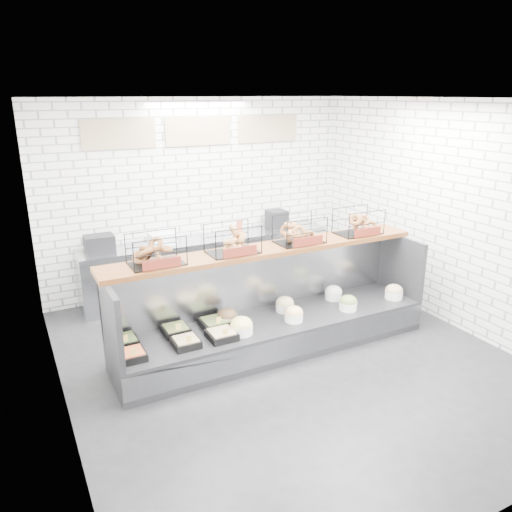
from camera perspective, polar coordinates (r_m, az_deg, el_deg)
ground at (r=6.17m, az=3.54°, el=-11.56°), size 5.50×5.50×0.00m
room_shell at (r=5.97m, az=0.95°, el=8.54°), size 5.02×5.51×3.01m
display_case at (r=6.27m, az=1.85°, el=-7.63°), size 4.00×0.90×1.20m
bagel_shelf at (r=6.05m, az=1.26°, el=2.03°), size 4.10×0.50×0.40m
prep_counter at (r=7.97m, az=-5.40°, el=-0.86°), size 4.00×0.60×1.20m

